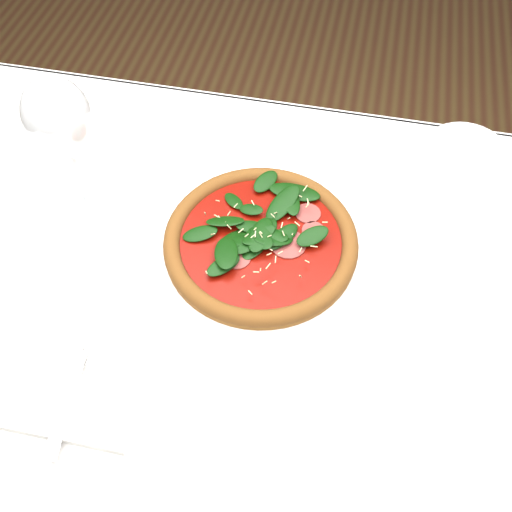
% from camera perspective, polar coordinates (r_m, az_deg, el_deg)
% --- Properties ---
extents(ground, '(6.00, 6.00, 0.00)m').
position_cam_1_polar(ground, '(1.48, -0.78, -19.13)').
color(ground, brown).
rests_on(ground, ground).
extents(dining_table, '(1.21, 0.81, 0.75)m').
position_cam_1_polar(dining_table, '(0.87, -1.26, -7.08)').
color(dining_table, silver).
rests_on(dining_table, ground).
extents(plate, '(0.32, 0.32, 0.01)m').
position_cam_1_polar(plate, '(0.82, 0.47, 0.90)').
color(plate, white).
rests_on(plate, dining_table).
extents(pizza, '(0.30, 0.30, 0.04)m').
position_cam_1_polar(pizza, '(0.81, 0.48, 1.67)').
color(pizza, olive).
rests_on(pizza, plate).
extents(wine_glass, '(0.09, 0.09, 0.22)m').
position_cam_1_polar(wine_glass, '(0.82, -19.11, 12.56)').
color(wine_glass, white).
rests_on(wine_glass, dining_table).
extents(napkin, '(0.17, 0.08, 0.01)m').
position_cam_1_polar(napkin, '(0.74, -18.31, -14.19)').
color(napkin, silver).
rests_on(napkin, dining_table).
extents(fork, '(0.04, 0.17, 0.00)m').
position_cam_1_polar(fork, '(0.74, -17.86, -11.79)').
color(fork, silver).
rests_on(fork, napkin).
extents(saucer_far, '(0.13, 0.13, 0.01)m').
position_cam_1_polar(saucer_far, '(1.01, 20.37, 9.86)').
color(saucer_far, white).
rests_on(saucer_far, dining_table).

